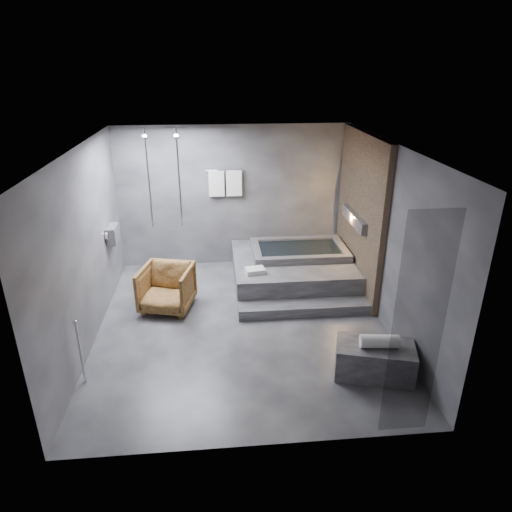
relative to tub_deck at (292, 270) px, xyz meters
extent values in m
plane|color=#2D2E30|center=(-1.05, -1.45, -0.25)|extent=(5.00, 5.00, 0.00)
cube|color=#4C4C4F|center=(-1.05, -1.45, 2.55)|extent=(4.50, 5.00, 0.04)
cube|color=#38383D|center=(-1.05, 1.05, 1.15)|extent=(4.50, 0.04, 2.80)
cube|color=#38383D|center=(-1.05, -3.95, 1.15)|extent=(4.50, 0.04, 2.80)
cube|color=#38383D|center=(-3.30, -1.45, 1.15)|extent=(0.04, 5.00, 2.80)
cube|color=#38383D|center=(1.20, -1.45, 1.15)|extent=(0.04, 5.00, 2.80)
cube|color=#977859|center=(1.14, -0.20, 1.15)|extent=(0.10, 2.40, 2.78)
cube|color=#FF9938|center=(1.06, -0.20, 1.05)|extent=(0.14, 1.20, 0.20)
cube|color=gray|center=(-3.21, -0.05, 0.85)|extent=(0.16, 0.42, 0.30)
imported|color=beige|center=(-3.20, -0.15, 0.80)|extent=(0.08, 0.08, 0.21)
imported|color=beige|center=(-3.20, 0.05, 0.78)|extent=(0.07, 0.07, 0.15)
cylinder|color=silver|center=(-2.05, 0.60, 1.65)|extent=(0.04, 0.04, 1.80)
cylinder|color=silver|center=(-2.60, 0.60, 1.65)|extent=(0.04, 0.04, 1.80)
cylinder|color=silver|center=(-1.20, 0.99, 1.70)|extent=(0.75, 0.02, 0.02)
cube|color=white|center=(-1.37, 0.97, 1.45)|extent=(0.30, 0.06, 0.50)
cube|color=white|center=(-1.03, 0.97, 1.45)|extent=(0.30, 0.06, 0.50)
cylinder|color=silver|center=(-3.20, -2.65, 0.20)|extent=(0.04, 0.04, 0.90)
cube|color=black|center=(0.60, -3.90, 1.10)|extent=(0.55, 0.01, 2.60)
cube|color=#333335|center=(0.00, 0.00, 0.00)|extent=(2.20, 2.00, 0.50)
cube|color=#333335|center=(0.00, -1.18, -0.16)|extent=(2.20, 0.36, 0.18)
cube|color=#323234|center=(0.62, -2.86, -0.02)|extent=(1.13, 0.81, 0.46)
imported|color=#452A11|center=(-2.27, -0.80, 0.13)|extent=(0.99, 1.01, 0.76)
cylinder|color=white|center=(0.64, -2.90, 0.29)|extent=(0.51, 0.23, 0.18)
cube|color=silver|center=(-0.76, -0.59, 0.29)|extent=(0.36, 0.29, 0.09)
camera|label=1|loc=(-1.42, -7.71, 3.64)|focal=32.00mm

